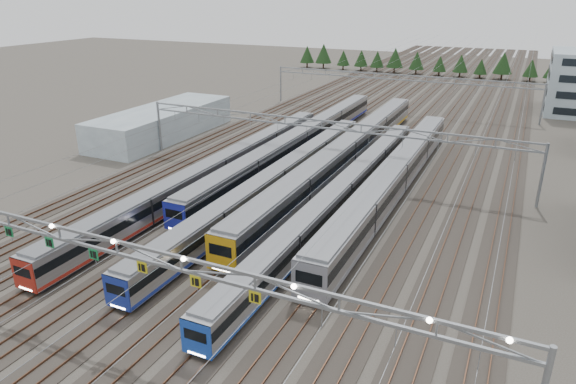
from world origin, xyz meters
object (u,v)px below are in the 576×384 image
at_px(train_c, 276,181).
at_px(gantry_far, 399,82).
at_px(train_e, 341,194).
at_px(west_shed, 163,122).
at_px(gantry_near, 115,251).
at_px(gantry_mid, 322,131).
at_px(train_f, 394,177).
at_px(train_a, 218,169).
at_px(train_d, 345,154).
at_px(train_b, 299,141).

height_order(train_c, gantry_far, gantry_far).
height_order(train_e, west_shed, west_shed).
distance_m(train_e, gantry_near, 30.80).
bearing_deg(gantry_mid, train_c, -102.79).
distance_m(train_f, west_shed, 45.75).
distance_m(train_f, gantry_mid, 12.41).
relative_size(gantry_mid, west_shed, 1.88).
relative_size(train_e, gantry_near, 1.07).
distance_m(train_f, gantry_near, 38.79).
bearing_deg(gantry_near, west_shed, 124.97).
bearing_deg(train_e, gantry_near, -102.94).
bearing_deg(train_a, train_e, -4.13).
xyz_separation_m(train_c, train_d, (4.50, 13.70, 0.39)).
xyz_separation_m(train_a, train_c, (9.00, -0.68, -0.03)).
bearing_deg(train_c, gantry_near, -85.83).
bearing_deg(west_shed, train_a, -37.00).
xyz_separation_m(train_b, train_c, (4.50, -17.44, -0.18)).
xyz_separation_m(train_d, gantry_far, (-2.25, 41.21, 4.06)).
relative_size(train_b, gantry_near, 1.15).
bearing_deg(gantry_far, train_f, -76.89).
bearing_deg(gantry_near, gantry_mid, 89.93).
distance_m(train_c, train_f, 15.03).
xyz_separation_m(train_f, gantry_far, (-11.25, 48.31, 4.06)).
height_order(train_a, train_d, train_d).
distance_m(train_e, gantry_mid, 13.29).
height_order(train_c, train_e, train_c).
xyz_separation_m(train_a, gantry_far, (11.25, 54.23, 4.42)).
bearing_deg(gantry_near, train_c, 94.17).
relative_size(train_a, train_f, 1.09).
xyz_separation_m(train_c, west_shed, (-30.99, 17.25, 0.54)).
bearing_deg(train_a, train_d, 43.97).
distance_m(train_c, train_d, 14.43).
bearing_deg(west_shed, train_d, -5.71).
relative_size(train_c, west_shed, 1.91).
xyz_separation_m(train_a, gantry_mid, (11.25, 9.23, 4.42)).
height_order(gantry_near, west_shed, gantry_near).
relative_size(train_c, gantry_near, 1.02).
bearing_deg(train_d, train_f, -38.29).
xyz_separation_m(train_e, gantry_far, (-6.75, 55.53, 4.50)).
height_order(train_f, west_shed, west_shed).
relative_size(train_a, gantry_mid, 1.09).
xyz_separation_m(train_e, train_f, (4.50, 7.21, 0.44)).
xyz_separation_m(train_e, gantry_near, (-6.80, -29.59, 5.20)).
height_order(train_e, gantry_mid, gantry_mid).
bearing_deg(train_f, train_c, -153.96).
height_order(train_a, train_e, train_a).
height_order(train_b, west_shed, west_shed).
bearing_deg(gantry_far, train_e, -83.07).
relative_size(gantry_mid, gantry_far, 1.00).
height_order(train_b, train_e, train_b).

